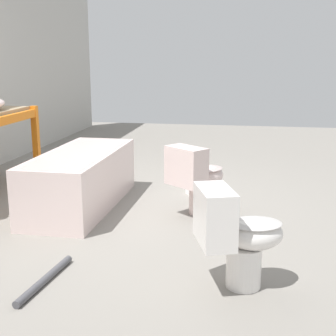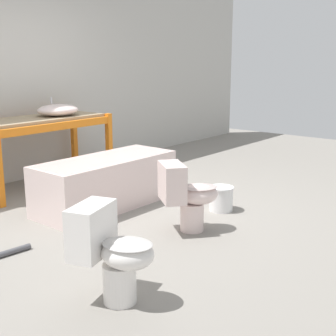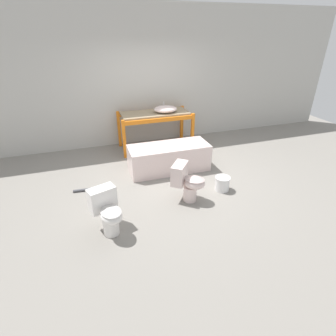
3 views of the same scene
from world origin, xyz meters
The scene contains 6 objects.
ground_plane centered at (0.00, 0.00, 0.00)m, with size 12.00×12.00×0.00m, color gray.
bathtub_main centered at (0.02, 0.26, 0.32)m, with size 1.65×0.66×0.55m.
toilet_near centered at (-0.04, -0.89, 0.37)m, with size 0.63×0.60×0.67m.
toilet_far centered at (-1.42, -1.30, 0.37)m, with size 0.49×0.62×0.67m.
bucket_white centered at (0.69, -0.81, 0.14)m, with size 0.27×0.27×0.26m.
loose_pipe centered at (-1.58, -0.07, 0.03)m, with size 0.68×0.11×0.05m.
Camera 1 is at (-4.21, -1.36, 1.44)m, focal length 50.00 mm.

